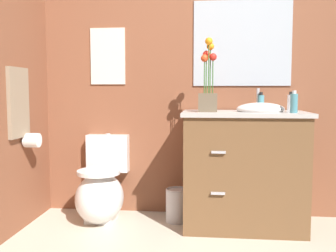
{
  "coord_description": "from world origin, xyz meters",
  "views": [
    {
      "loc": [
        -0.09,
        -1.72,
        1.05
      ],
      "look_at": [
        -0.39,
        1.19,
        0.79
      ],
      "focal_mm": 40.99,
      "sensor_mm": 36.0,
      "label": 1
    }
  ],
  "objects": [
    {
      "name": "wall_back",
      "position": [
        0.2,
        1.56,
        1.25
      ],
      "size": [
        4.66,
        0.05,
        2.5
      ],
      "primitive_type": "cube",
      "color": "brown",
      "rests_on": "ground_plane"
    },
    {
      "name": "wall_poster",
      "position": [
        -0.95,
        1.53,
        1.35
      ],
      "size": [
        0.3,
        0.01,
        0.48
      ],
      "primitive_type": "cube",
      "color": "silver"
    },
    {
      "name": "hanging_towel",
      "position": [
        -1.48,
        0.98,
        0.97
      ],
      "size": [
        0.03,
        0.28,
        0.52
      ],
      "primitive_type": "cube",
      "color": "gray"
    },
    {
      "name": "wall_mirror",
      "position": [
        0.19,
        1.53,
        1.45
      ],
      "size": [
        0.8,
        0.01,
        0.7
      ],
      "primitive_type": "cube",
      "color": "#B2BCC6"
    },
    {
      "name": "hand_wash_bottle",
      "position": [
        0.53,
        1.24,
        0.97
      ],
      "size": [
        0.06,
        0.06,
        0.15
      ],
      "color": "white",
      "rests_on": "vanity_cabinet"
    },
    {
      "name": "soap_bottle",
      "position": [
        0.33,
        1.37,
        0.97
      ],
      "size": [
        0.05,
        0.05,
        0.15
      ],
      "color": "teal",
      "rests_on": "vanity_cabinet"
    },
    {
      "name": "lotion_bottle",
      "position": [
        0.52,
        1.1,
        0.97
      ],
      "size": [
        0.05,
        0.05,
        0.16
      ],
      "color": "teal",
      "rests_on": "vanity_cabinet"
    },
    {
      "name": "trash_bin",
      "position": [
        -0.33,
        1.3,
        0.14
      ],
      "size": [
        0.18,
        0.18,
        0.27
      ],
      "color": "#B7B7BC",
      "rests_on": "ground_plane"
    },
    {
      "name": "toilet_paper_roll",
      "position": [
        -1.43,
        1.07,
        0.68
      ],
      "size": [
        0.11,
        0.11,
        0.11
      ],
      "primitive_type": "cylinder",
      "rotation": [
        0.0,
        1.57,
        0.0
      ],
      "color": "white"
    },
    {
      "name": "toilet",
      "position": [
        -0.95,
        1.26,
        0.24
      ],
      "size": [
        0.38,
        0.59,
        0.69
      ],
      "color": "white",
      "rests_on": "ground_plane"
    },
    {
      "name": "vanity_cabinet",
      "position": [
        0.19,
        1.24,
        0.46
      ],
      "size": [
        0.94,
        0.56,
        1.08
      ],
      "color": "brown",
      "rests_on": "ground_plane"
    },
    {
      "name": "flower_vase",
      "position": [
        -0.09,
        1.19,
        1.07
      ],
      "size": [
        0.14,
        0.14,
        0.55
      ],
      "color": "brown",
      "rests_on": "vanity_cabinet"
    }
  ]
}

